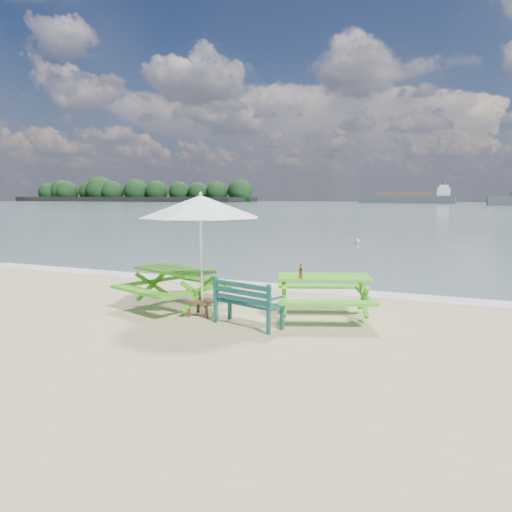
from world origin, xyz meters
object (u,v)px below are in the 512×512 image
at_px(picnic_table_right, 324,298).
at_px(side_table, 202,307).
at_px(patio_umbrella, 201,206).
at_px(beer_bottle, 301,274).
at_px(picnic_table_left, 174,289).
at_px(park_bench, 248,312).
at_px(swimmer, 357,255).

xyz_separation_m(picnic_table_right, side_table, (-2.28, -0.74, -0.24)).
xyz_separation_m(patio_umbrella, beer_bottle, (1.96, 0.29, -1.24)).
bearing_deg(beer_bottle, patio_umbrella, -171.58).
relative_size(picnic_table_left, patio_umbrella, 0.99).
distance_m(picnic_table_left, park_bench, 2.14).
distance_m(picnic_table_left, side_table, 0.93).
bearing_deg(picnic_table_right, beer_bottle, -125.31).
relative_size(picnic_table_right, patio_umbrella, 0.99).
bearing_deg(patio_umbrella, swimmer, 91.28).
distance_m(picnic_table_left, picnic_table_right, 3.16).
bearing_deg(patio_umbrella, beer_bottle, 8.42).
distance_m(side_table, patio_umbrella, 2.00).
bearing_deg(picnic_table_right, patio_umbrella, -161.95).
bearing_deg(beer_bottle, swimmer, 98.48).
height_order(beer_bottle, swimmer, beer_bottle).
xyz_separation_m(beer_bottle, swimmer, (-2.31, 15.52, -1.47)).
distance_m(patio_umbrella, beer_bottle, 2.34).
bearing_deg(swimmer, patio_umbrella, -88.72).
height_order(side_table, beer_bottle, beer_bottle).
height_order(picnic_table_right, patio_umbrella, patio_umbrella).
xyz_separation_m(picnic_table_left, park_bench, (2.03, -0.68, -0.15)).
bearing_deg(side_table, swimmer, 91.28).
bearing_deg(side_table, picnic_table_right, 18.05).
xyz_separation_m(picnic_table_right, beer_bottle, (-0.32, -0.45, 0.52)).
distance_m(park_bench, patio_umbrella, 2.27).
relative_size(park_bench, swimmer, 0.91).
distance_m(park_bench, beer_bottle, 1.22).
bearing_deg(park_bench, side_table, 162.57).
xyz_separation_m(picnic_table_right, swimmer, (-2.64, 15.06, -0.94)).
xyz_separation_m(picnic_table_left, picnic_table_right, (3.13, 0.44, -0.01)).
height_order(picnic_table_left, picnic_table_right, picnic_table_left).
height_order(park_bench, beer_bottle, beer_bottle).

